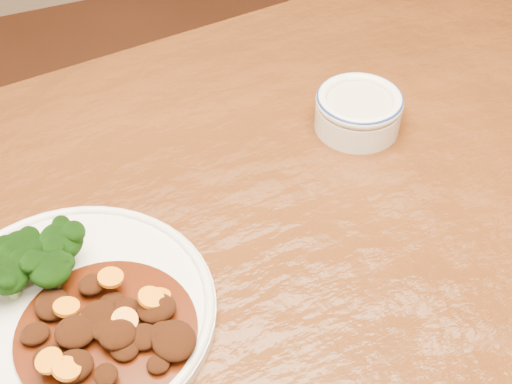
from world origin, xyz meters
name	(u,v)px	position (x,y,z in m)	size (l,w,h in m)	color
dining_table	(274,286)	(0.00, 0.00, 0.67)	(1.60, 1.09, 0.75)	#51280E
dinner_plate	(71,312)	(-0.23, -0.02, 0.76)	(0.30, 0.30, 0.02)	silver
broccoli_florets	(27,265)	(-0.26, 0.03, 0.79)	(0.16, 0.10, 0.05)	#78984F
mince_stew	(109,330)	(-0.20, -0.06, 0.77)	(0.18, 0.18, 0.03)	#451507
dip_bowl	(358,110)	(0.18, 0.15, 0.78)	(0.11, 0.11, 0.05)	silver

